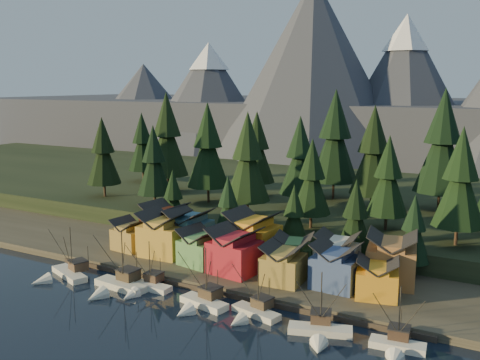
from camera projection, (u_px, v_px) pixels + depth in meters
The scene contains 44 objects.
ground at pixel (172, 326), 89.29m from camera, with size 500.00×500.00×0.00m, color black.
shore_strip at pixel (273, 255), 123.74m from camera, with size 400.00×50.00×1.50m, color #383529.
hillside at pixel (341, 203), 166.57m from camera, with size 420.00×100.00×6.00m, color black.
dock at pixel (222, 290), 103.47m from camera, with size 80.00×4.00×1.00m, color #483D33.
mountain_ridge at pixel (411, 111), 271.28m from camera, with size 560.00×190.00×90.00m.
boat_0 at pixel (63, 268), 110.63m from camera, with size 11.70×12.06×11.79m.
boat_1 at pixel (115, 279), 103.86m from camera, with size 12.08×12.96×12.91m.
boat_2 at pixel (144, 281), 104.04m from camera, with size 10.22×11.09×10.59m.
boat_3 at pixel (200, 295), 95.90m from camera, with size 10.15×10.72×12.00m.
boat_4 at pixel (252, 306), 92.06m from camera, with size 9.75×10.22×10.86m.
boat_5 at pixel (320, 325), 84.99m from camera, with size 10.97×11.41×11.33m.
boat_6 at pixel (397, 338), 80.25m from camera, with size 8.79×9.42×10.97m.
house_front_0 at pixel (130, 234), 124.70m from camera, with size 8.00×7.65×7.24m.
house_front_1 at pixel (164, 232), 120.50m from camera, with size 10.22×9.85×10.08m.
house_front_2 at pixel (201, 246), 114.37m from camera, with size 9.43×9.48×7.87m.
house_front_3 at pixel (234, 249), 109.27m from camera, with size 10.36×9.99×9.47m.
house_front_4 at pixel (283, 262), 104.00m from camera, with size 7.93×8.50×7.72m.
house_front_5 at pixel (336, 264), 101.03m from camera, with size 8.76×8.04×8.80m.
house_front_6 at pixel (377, 277), 96.73m from camera, with size 8.70×8.39×7.34m.
house_back_0 at pixel (165, 223), 128.76m from camera, with size 10.04×9.70×10.08m.
house_back_1 at pixel (189, 230), 122.77m from camera, with size 9.14×9.25×10.01m.
house_back_2 at pixel (253, 235), 116.91m from camera, with size 11.13×10.36×10.94m.
house_back_3 at pixel (294, 251), 110.62m from camera, with size 9.03×8.42×7.74m.
house_back_4 at pixel (337, 253), 107.49m from camera, with size 8.69×8.39×8.87m.
house_back_5 at pixel (391, 257), 102.84m from camera, with size 10.52×10.61×10.20m.
tree_hill_0 at pixel (103, 153), 159.91m from camera, with size 10.34×10.34×24.09m.
tree_hill_1 at pixel (167, 137), 167.41m from camera, with size 13.46×13.46×31.35m.
tree_hill_2 at pixel (154, 163), 146.26m from camera, with size 9.78×9.78×22.79m.
tree_hill_3 at pixel (208, 148), 151.36m from camera, with size 12.34×12.34×28.74m.
tree_hill_4 at pixel (257, 150), 160.87m from camera, with size 11.05×11.05×25.74m.
tree_hill_5 at pixel (248, 160), 134.43m from camera, with size 11.63×11.63×27.09m.
tree_hill_6 at pixel (300, 159), 143.81m from camera, with size 10.92×10.92×25.43m.
tree_hill_7 at pixel (312, 180), 124.81m from camera, with size 9.20×9.20×21.42m.
tree_hill_8 at pixel (373, 154), 141.12m from camera, with size 12.19×12.19×28.41m.
tree_hill_9 at pixel (388, 179), 123.26m from camera, with size 9.59×9.59×22.33m.
tree_hill_10 at pixel (442, 145), 140.09m from camera, with size 14.13×14.13×32.91m.
tree_hill_11 at pixel (460, 181), 111.13m from camera, with size 10.88×10.88×25.34m.
tree_hill_15 at pixel (335, 139), 155.95m from camera, with size 13.89×13.89×32.35m.
tree_hill_16 at pixel (142, 144), 185.22m from camera, with size 10.32×10.32×24.04m.
tree_shore_0 at pixel (173, 199), 135.06m from camera, with size 7.40×7.40×17.23m.
tree_shore_1 at pixel (228, 207), 127.58m from camera, with size 7.26×7.26×16.92m.
tree_shore_2 at pixel (294, 217), 119.66m from camera, with size 7.01×7.01×16.34m.
tree_shore_3 at pixel (355, 218), 112.85m from camera, with size 8.09×8.09×18.84m.
tree_shore_4 at pixel (414, 231), 107.43m from camera, with size 7.16×7.16×16.67m.
Camera 1 is at (49.81, -67.95, 39.96)m, focal length 40.00 mm.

